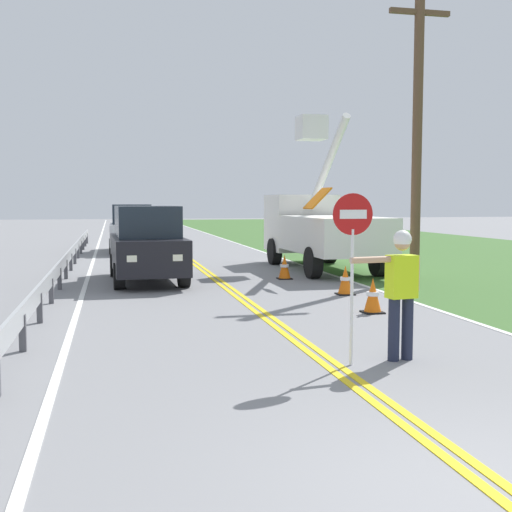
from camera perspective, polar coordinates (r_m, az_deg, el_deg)
grass_verge_right at (r=28.10m, az=18.33°, el=0.11°), size 16.00×110.00×0.01m
centerline_yellow_left at (r=24.24m, az=-6.08°, el=-0.39°), size 0.11×110.00×0.01m
centerline_yellow_right at (r=24.26m, az=-5.65°, el=-0.38°), size 0.11×110.00×0.01m
edge_line_right at (r=24.94m, az=2.38°, el=-0.22°), size 0.12×110.00×0.01m
edge_line_left at (r=24.09m, az=-14.40°, el=-0.55°), size 0.12×110.00×0.01m
flagger_worker at (r=9.09m, az=12.82°, el=-2.65°), size 1.08×0.30×1.83m
stop_sign_paddle at (r=8.63m, az=8.62°, el=1.44°), size 0.56×0.04×2.33m
utility_bucket_truck at (r=21.21m, az=5.58°, el=2.65°), size 2.67×6.84×5.11m
oncoming_suv_nearest at (r=17.90m, az=-9.74°, el=1.10°), size 2.03×4.66×2.10m
oncoming_suv_second at (r=28.79m, az=-11.04°, el=2.48°), size 1.98×4.64×2.10m
utility_pole_near at (r=18.98m, az=14.22°, el=10.82°), size 1.80×0.28×8.10m
traffic_cone_lead at (r=12.95m, az=10.39°, el=-3.56°), size 0.40×0.40×0.70m
traffic_cone_mid at (r=15.38m, az=7.99°, el=-2.20°), size 0.40×0.40×0.70m
traffic_cone_tail at (r=18.31m, az=2.57°, el=-1.03°), size 0.40×0.40×0.70m
guardrail_left_shoulder at (r=20.24m, az=-16.43°, el=-0.14°), size 0.10×32.00×0.71m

